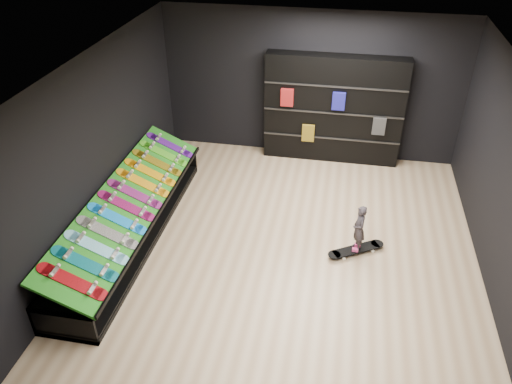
% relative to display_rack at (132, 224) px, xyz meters
% --- Properties ---
extents(floor, '(6.00, 7.00, 0.01)m').
position_rel_display_rack_xyz_m(floor, '(2.55, 0.00, -0.25)').
color(floor, tan).
rests_on(floor, ground).
extents(ceiling, '(6.00, 7.00, 0.01)m').
position_rel_display_rack_xyz_m(ceiling, '(2.55, 0.00, 2.75)').
color(ceiling, white).
rests_on(ceiling, ground).
extents(wall_back, '(6.00, 0.02, 3.00)m').
position_rel_display_rack_xyz_m(wall_back, '(2.55, 3.50, 1.25)').
color(wall_back, black).
rests_on(wall_back, ground).
extents(wall_front, '(6.00, 0.02, 3.00)m').
position_rel_display_rack_xyz_m(wall_front, '(2.55, -3.50, 1.25)').
color(wall_front, black).
rests_on(wall_front, ground).
extents(wall_left, '(0.02, 7.00, 3.00)m').
position_rel_display_rack_xyz_m(wall_left, '(-0.45, 0.00, 1.25)').
color(wall_left, black).
rests_on(wall_left, ground).
extents(wall_right, '(0.02, 7.00, 3.00)m').
position_rel_display_rack_xyz_m(wall_right, '(5.55, 0.00, 1.25)').
color(wall_right, black).
rests_on(wall_right, ground).
extents(display_rack, '(0.90, 4.50, 0.50)m').
position_rel_display_rack_xyz_m(display_rack, '(0.00, 0.00, 0.00)').
color(display_rack, black).
rests_on(display_rack, ground).
extents(turf_ramp, '(0.92, 4.50, 0.46)m').
position_rel_display_rack_xyz_m(turf_ramp, '(0.05, 0.00, 0.46)').
color(turf_ramp, '#166B10').
rests_on(turf_ramp, display_rack).
extents(back_shelving, '(2.75, 0.32, 2.20)m').
position_rel_display_rack_xyz_m(back_shelving, '(3.04, 3.32, 0.85)').
color(back_shelving, black).
rests_on(back_shelving, ground).
extents(floor_skateboard, '(0.95, 0.70, 0.09)m').
position_rel_display_rack_xyz_m(floor_skateboard, '(3.66, 0.25, -0.20)').
color(floor_skateboard, black).
rests_on(floor_skateboard, ground).
extents(child, '(0.17, 0.21, 0.48)m').
position_rel_display_rack_xyz_m(child, '(3.66, 0.25, 0.08)').
color(child, black).
rests_on(child, floor_skateboard).
extents(display_board_0, '(0.93, 0.22, 0.50)m').
position_rel_display_rack_xyz_m(display_board_0, '(0.06, -1.90, 0.49)').
color(display_board_0, red).
rests_on(display_board_0, turf_ramp).
extents(display_board_1, '(0.93, 0.22, 0.50)m').
position_rel_display_rack_xyz_m(display_board_1, '(0.06, -1.55, 0.49)').
color(display_board_1, '#0C8C99').
rests_on(display_board_1, turf_ramp).
extents(display_board_2, '(0.93, 0.22, 0.50)m').
position_rel_display_rack_xyz_m(display_board_2, '(0.06, -1.21, 0.49)').
color(display_board_2, '#0CB2E5').
rests_on(display_board_2, turf_ramp).
extents(display_board_3, '(0.93, 0.22, 0.50)m').
position_rel_display_rack_xyz_m(display_board_3, '(0.06, -0.86, 0.49)').
color(display_board_3, black).
rests_on(display_board_3, turf_ramp).
extents(display_board_4, '(0.93, 0.22, 0.50)m').
position_rel_display_rack_xyz_m(display_board_4, '(0.06, -0.52, 0.49)').
color(display_board_4, blue).
rests_on(display_board_4, turf_ramp).
extents(display_board_5, '(0.93, 0.22, 0.50)m').
position_rel_display_rack_xyz_m(display_board_5, '(0.06, -0.17, 0.49)').
color(display_board_5, '#E5198C').
rests_on(display_board_5, turf_ramp).
extents(display_board_6, '(0.93, 0.22, 0.50)m').
position_rel_display_rack_xyz_m(display_board_6, '(0.06, 0.17, 0.49)').
color(display_board_6, '#2626BF').
rests_on(display_board_6, turf_ramp).
extents(display_board_7, '(0.93, 0.22, 0.50)m').
position_rel_display_rack_xyz_m(display_board_7, '(0.06, 0.52, 0.49)').
color(display_board_7, orange).
rests_on(display_board_7, turf_ramp).
extents(display_board_8, '(0.93, 0.22, 0.50)m').
position_rel_display_rack_xyz_m(display_board_8, '(0.06, 0.86, 0.49)').
color(display_board_8, yellow).
rests_on(display_board_8, turf_ramp).
extents(display_board_9, '(0.93, 0.22, 0.50)m').
position_rel_display_rack_xyz_m(display_board_9, '(0.06, 1.21, 0.49)').
color(display_board_9, yellow).
rests_on(display_board_9, turf_ramp).
extents(display_board_10, '(0.93, 0.22, 0.50)m').
position_rel_display_rack_xyz_m(display_board_10, '(0.06, 1.55, 0.49)').
color(display_board_10, green).
rests_on(display_board_10, turf_ramp).
extents(display_board_11, '(0.93, 0.22, 0.50)m').
position_rel_display_rack_xyz_m(display_board_11, '(0.06, 1.90, 0.49)').
color(display_board_11, purple).
rests_on(display_board_11, turf_ramp).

